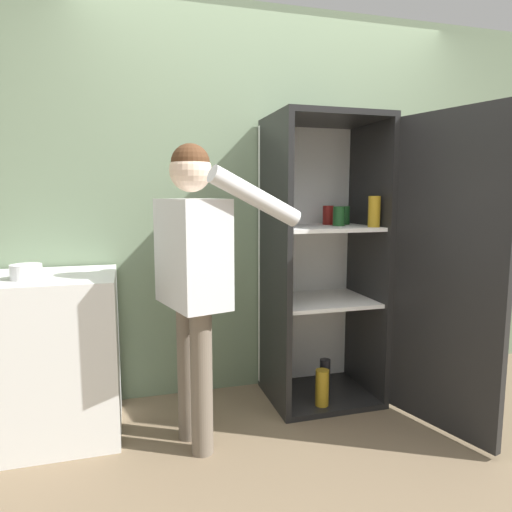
{
  "coord_description": "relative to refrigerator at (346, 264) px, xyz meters",
  "views": [
    {
      "loc": [
        -0.97,
        -2.01,
        1.33
      ],
      "look_at": [
        -0.21,
        0.64,
        0.96
      ],
      "focal_mm": 32.0,
      "sensor_mm": 36.0,
      "label": 1
    }
  ],
  "objects": [
    {
      "name": "wall_back",
      "position": [
        -0.35,
        0.44,
        0.38
      ],
      "size": [
        7.0,
        0.06,
        2.55
      ],
      "color": "gray",
      "rests_on": "ground_plane"
    },
    {
      "name": "ground_plane",
      "position": [
        -0.35,
        -0.54,
        -0.9
      ],
      "size": [
        12.0,
        12.0,
        0.0
      ],
      "primitive_type": "plane",
      "color": "#7A664C"
    },
    {
      "name": "person",
      "position": [
        -0.99,
        -0.25,
        0.1
      ],
      "size": [
        0.72,
        0.57,
        1.58
      ],
      "color": "#726656",
      "rests_on": "ground_plane"
    },
    {
      "name": "refrigerator",
      "position": [
        0.0,
        0.0,
        0.0
      ],
      "size": [
        0.92,
        1.23,
        1.81
      ],
      "color": "black",
      "rests_on": "ground_plane"
    },
    {
      "name": "counter",
      "position": [
        -1.75,
        0.08,
        -0.45
      ],
      "size": [
        0.74,
        0.63,
        0.9
      ],
      "color": "white",
      "rests_on": "ground_plane"
    },
    {
      "name": "bowl",
      "position": [
        -1.82,
        -0.0,
        0.04
      ],
      "size": [
        0.15,
        0.15,
        0.08
      ],
      "color": "white",
      "rests_on": "counter"
    }
  ]
}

